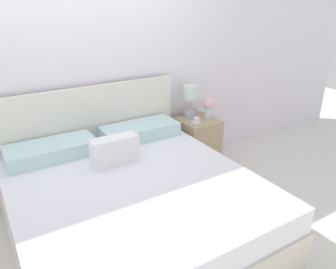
{
  "coord_description": "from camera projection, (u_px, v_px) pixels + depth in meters",
  "views": [
    {
      "loc": [
        -0.95,
        -3.08,
        1.92
      ],
      "look_at": [
        0.6,
        -0.56,
        0.68
      ],
      "focal_mm": 35.0,
      "sensor_mm": 36.0,
      "label": 1
    }
  ],
  "objects": [
    {
      "name": "nightstand",
      "position": [
        197.0,
        144.0,
        3.9
      ],
      "size": [
        0.42,
        0.46,
        0.62
      ],
      "color": "tan",
      "rests_on": "ground_plane"
    },
    {
      "name": "ground_plane",
      "position": [
        95.0,
        185.0,
        3.62
      ],
      "size": [
        12.0,
        12.0,
        0.0
      ],
      "primitive_type": "plane",
      "color": "silver"
    },
    {
      "name": "table_lamp",
      "position": [
        190.0,
        98.0,
        3.74
      ],
      "size": [
        0.17,
        0.17,
        0.38
      ],
      "color": "#A8B2BC",
      "rests_on": "nightstand"
    },
    {
      "name": "wall_back",
      "position": [
        81.0,
        66.0,
        3.17
      ],
      "size": [
        8.0,
        0.06,
        2.6
      ],
      "color": "white",
      "rests_on": "ground_plane"
    },
    {
      "name": "teacup",
      "position": [
        196.0,
        120.0,
        3.68
      ],
      "size": [
        0.12,
        0.12,
        0.06
      ],
      "color": "white",
      "rests_on": "nightstand"
    },
    {
      "name": "bed",
      "position": [
        131.0,
        204.0,
        2.76
      ],
      "size": [
        1.9,
        2.02,
        1.12
      ],
      "color": "beige",
      "rests_on": "ground_plane"
    },
    {
      "name": "flower_vase",
      "position": [
        209.0,
        105.0,
        3.78
      ],
      "size": [
        0.14,
        0.14,
        0.25
      ],
      "color": "silver",
      "rests_on": "nightstand"
    }
  ]
}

